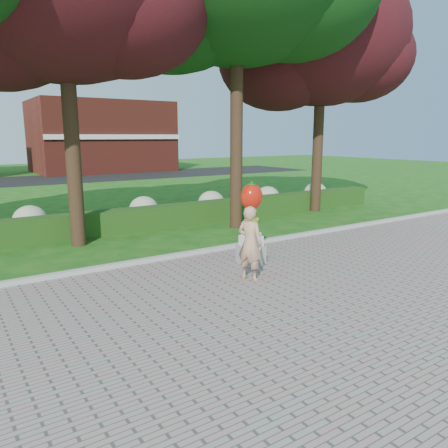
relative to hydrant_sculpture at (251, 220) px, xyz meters
name	(u,v)px	position (x,y,z in m)	size (l,w,h in m)	color
ground	(249,289)	(-1.16, -1.49, -1.16)	(100.00, 100.00, 0.00)	#155114
walkway	(416,368)	(-1.16, -5.49, -1.14)	(40.00, 14.00, 0.04)	gray
curb	(184,255)	(-1.16, 1.51, -1.09)	(40.00, 0.18, 0.15)	#ADADA5
lawn_hedge	(129,220)	(-1.16, 5.51, -0.76)	(24.00, 0.70, 0.80)	#1C4313
hydrangea_row	(133,210)	(-0.59, 6.51, -0.61)	(20.10, 1.10, 0.99)	#A5AD84
street	(24,181)	(-1.16, 26.51, -1.15)	(50.00, 8.00, 0.02)	black
building_right	(102,137)	(6.84, 32.51, 2.04)	(12.00, 8.00, 6.40)	maroon
tree_far_right	(319,45)	(7.24, 5.09, 5.81)	(7.88, 6.72, 10.21)	black
hydrant_sculpture	(251,220)	(0.00, 0.00, 0.00)	(0.62, 0.58, 2.12)	gray
woman	(250,243)	(-0.84, -1.07, -0.27)	(0.62, 0.41, 1.71)	tan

